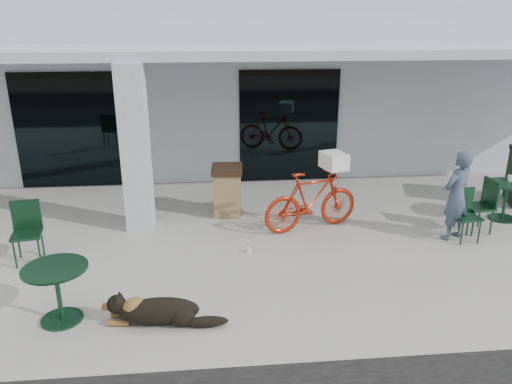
{
  "coord_description": "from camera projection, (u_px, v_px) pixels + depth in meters",
  "views": [
    {
      "loc": [
        -0.14,
        -6.81,
        3.9
      ],
      "look_at": [
        0.64,
        1.3,
        1.0
      ],
      "focal_mm": 35.0,
      "sensor_mm": 36.0,
      "label": 1
    }
  ],
  "objects": [
    {
      "name": "dog",
      "position": [
        159.0,
        310.0,
        6.62
      ],
      "size": [
        1.28,
        0.55,
        0.41
      ],
      "primitive_type": null,
      "rotation": [
        0.0,
        0.0,
        -0.12
      ],
      "color": "black",
      "rests_on": "ground"
    },
    {
      "name": "storefront_glass_right",
      "position": [
        289.0,
        126.0,
        12.09
      ],
      "size": [
        2.4,
        0.06,
        2.7
      ],
      "primitive_type": "cube",
      "color": "black",
      "rests_on": "ground"
    },
    {
      "name": "cup_near_dog",
      "position": [
        249.0,
        250.0,
        8.67
      ],
      "size": [
        0.08,
        0.08,
        0.09
      ],
      "primitive_type": "cylinder",
      "rotation": [
        0.0,
        0.0,
        -0.01
      ],
      "color": "white",
      "rests_on": "ground"
    },
    {
      "name": "cafe_chair_near",
      "position": [
        27.0,
        234.0,
        8.18
      ],
      "size": [
        0.54,
        0.57,
        1.02
      ],
      "primitive_type": null,
      "rotation": [
        0.0,
        0.0,
        0.16
      ],
      "color": "#133922",
      "rests_on": "ground"
    },
    {
      "name": "bicycle",
      "position": [
        311.0,
        200.0,
        9.44
      ],
      "size": [
        2.01,
        1.09,
        1.16
      ],
      "primitive_type": "imported",
      "rotation": [
        0.0,
        0.0,
        1.87
      ],
      "color": "#AC240D",
      "rests_on": "ground"
    },
    {
      "name": "cup_on_table",
      "position": [
        510.0,
        178.0,
        9.97
      ],
      "size": [
        0.11,
        0.11,
        0.12
      ],
      "primitive_type": "cylinder",
      "rotation": [
        0.0,
        0.0,
        0.34
      ],
      "color": "white",
      "rests_on": "cafe_table_far"
    },
    {
      "name": "overhang",
      "position": [
        213.0,
        51.0,
        10.01
      ],
      "size": [
        22.0,
        2.8,
        0.18
      ],
      "primitive_type": "cube",
      "color": "silver",
      "rests_on": "column"
    },
    {
      "name": "cafe_table_far",
      "position": [
        505.0,
        201.0,
        9.97
      ],
      "size": [
        1.04,
        1.04,
        0.76
      ],
      "primitive_type": null,
      "rotation": [
        0.0,
        0.0,
        0.34
      ],
      "color": "#133922",
      "rests_on": "ground"
    },
    {
      "name": "ground",
      "position": [
        223.0,
        282.0,
        7.7
      ],
      "size": [
        80.0,
        80.0,
        0.0
      ],
      "primitive_type": "plane",
      "color": "#A7A49D",
      "rests_on": "ground"
    },
    {
      "name": "person",
      "position": [
        456.0,
        196.0,
        8.96
      ],
      "size": [
        0.72,
        0.63,
        1.66
      ],
      "primitive_type": "imported",
      "rotation": [
        0.0,
        0.0,
        3.62
      ],
      "color": "#394760",
      "rests_on": "ground"
    },
    {
      "name": "cafe_table_near",
      "position": [
        59.0,
        294.0,
        6.62
      ],
      "size": [
        1.1,
        1.1,
        0.8
      ],
      "primitive_type": null,
      "rotation": [
        0.0,
        0.0,
        -0.37
      ],
      "color": "#133922",
      "rests_on": "ground"
    },
    {
      "name": "storefront_glass_left",
      "position": [
        77.0,
        131.0,
        11.63
      ],
      "size": [
        2.8,
        0.06,
        2.7
      ],
      "primitive_type": "cube",
      "color": "black",
      "rests_on": "ground"
    },
    {
      "name": "cafe_chair_far_a",
      "position": [
        467.0,
        216.0,
        8.99
      ],
      "size": [
        0.48,
        0.51,
        0.95
      ],
      "primitive_type": null,
      "rotation": [
        0.0,
        0.0,
        0.11
      ],
      "color": "#133922",
      "rests_on": "ground"
    },
    {
      "name": "trash_receptacle",
      "position": [
        227.0,
        190.0,
        10.18
      ],
      "size": [
        0.66,
        0.66,
        1.04
      ],
      "primitive_type": null,
      "rotation": [
        0.0,
        0.0,
        -0.08
      ],
      "color": "olive",
      "rests_on": "ground"
    },
    {
      "name": "building",
      "position": [
        212.0,
        73.0,
        14.92
      ],
      "size": [
        22.0,
        7.0,
        4.5
      ],
      "primitive_type": "cube",
      "color": "silver",
      "rests_on": "ground"
    },
    {
      "name": "column",
      "position": [
        135.0,
        149.0,
        9.2
      ],
      "size": [
        0.5,
        0.5,
        3.12
      ],
      "primitive_type": "cube",
      "color": "silver",
      "rests_on": "ground"
    },
    {
      "name": "laundry_basket",
      "position": [
        334.0,
        161.0,
        9.36
      ],
      "size": [
        0.51,
        0.6,
        0.3
      ],
      "primitive_type": "cube",
      "rotation": [
        0.0,
        0.0,
        1.87
      ],
      "color": "white",
      "rests_on": "bicycle"
    },
    {
      "name": "cafe_chair_far_b",
      "position": [
        478.0,
        206.0,
        9.35
      ],
      "size": [
        0.55,
        0.5,
        1.03
      ],
      "primitive_type": null,
      "rotation": [
        0.0,
        0.0,
        -1.49
      ],
      "color": "#133922",
      "rests_on": "ground"
    }
  ]
}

